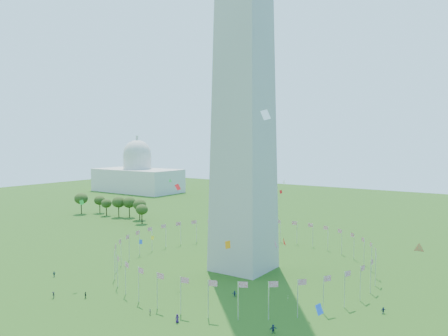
# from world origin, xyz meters

# --- Properties ---
(ground) EXTENTS (600.00, 600.00, 0.00)m
(ground) POSITION_xyz_m (0.00, 0.00, 0.00)
(ground) COLOR #1E4510
(ground) RESTS_ON ground
(flag_ring) EXTENTS (80.24, 80.24, 9.00)m
(flag_ring) POSITION_xyz_m (-0.00, 50.00, 4.50)
(flag_ring) COLOR silver
(flag_ring) RESTS_ON ground
(capitol_building) EXTENTS (70.00, 35.00, 46.00)m
(capitol_building) POSITION_xyz_m (-180.00, 180.00, 23.00)
(capitol_building) COLOR beige
(capitol_building) RESTS_ON ground
(crowd) EXTENTS (107.43, 78.62, 1.97)m
(crowd) POSITION_xyz_m (7.87, -0.44, 0.89)
(crowd) COLOR #1F2849
(crowd) RESTS_ON ground
(kites_aloft) EXTENTS (102.63, 85.02, 41.68)m
(kites_aloft) POSITION_xyz_m (14.96, 22.77, 18.67)
(kites_aloft) COLOR red
(kites_aloft) RESTS_ON ground
(tree_line_west) EXTENTS (55.08, 15.23, 11.48)m
(tree_line_west) POSITION_xyz_m (-106.41, 90.92, 5.22)
(tree_line_west) COLOR #37521B
(tree_line_west) RESTS_ON ground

